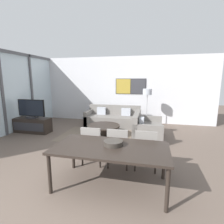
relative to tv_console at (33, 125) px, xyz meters
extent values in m
plane|color=brown|center=(2.72, -3.32, -0.25)|extent=(24.00, 24.00, 0.00)
cube|color=silver|center=(2.72, 2.34, 1.15)|extent=(7.77, 0.06, 2.80)
cube|color=#2D2D33|center=(3.16, 2.30, 1.30)|extent=(1.30, 0.01, 0.66)
cube|color=#B29333|center=(2.84, 2.30, 1.30)|extent=(0.61, 0.02, 0.62)
cube|color=#38383D|center=(3.47, 2.30, 1.30)|extent=(0.61, 0.02, 0.62)
cube|color=silver|center=(-0.67, -0.49, 1.15)|extent=(0.02, 5.66, 2.80)
cube|color=#515156|center=(-0.64, -0.49, 1.15)|extent=(0.07, 0.08, 2.80)
cube|color=#515156|center=(-0.64, 0.93, 1.15)|extent=(0.07, 0.08, 2.80)
cube|color=#706051|center=(2.57, 0.14, -0.25)|extent=(2.89, 1.70, 0.01)
cube|color=black|center=(0.00, 0.00, 0.00)|extent=(1.26, 0.47, 0.51)
cube|color=#2D2D33|center=(0.00, -0.24, 0.00)|extent=(1.16, 0.01, 0.28)
cube|color=#2D2D33|center=(0.00, 0.00, 0.28)|extent=(0.36, 0.20, 0.05)
cube|color=#2D2D33|center=(0.00, 0.00, 0.34)|extent=(0.06, 0.03, 0.08)
cube|color=black|center=(0.00, 0.00, 0.62)|extent=(1.02, 0.04, 0.59)
cube|color=black|center=(0.00, -0.02, 0.62)|extent=(0.94, 0.01, 0.53)
cube|color=slate|center=(2.57, 1.43, -0.04)|extent=(2.13, 0.88, 0.42)
cube|color=slate|center=(2.57, 1.79, 0.15)|extent=(2.13, 0.16, 0.80)
cube|color=slate|center=(1.57, 1.43, 0.05)|extent=(0.14, 0.88, 0.60)
cube|color=slate|center=(3.57, 1.43, 0.05)|extent=(0.14, 0.88, 0.60)
cube|color=#B2B7C1|center=(2.06, 1.61, 0.32)|extent=(0.36, 0.12, 0.30)
cube|color=#B2B7C1|center=(3.08, 1.61, 0.32)|extent=(0.36, 0.12, 0.30)
cube|color=slate|center=(3.99, 0.26, -0.04)|extent=(0.88, 1.37, 0.42)
cube|color=slate|center=(3.63, 0.26, 0.15)|extent=(0.16, 1.37, 0.80)
cube|color=slate|center=(3.99, -0.35, 0.05)|extent=(0.88, 0.14, 0.60)
cube|color=slate|center=(3.99, 0.87, 0.05)|extent=(0.88, 0.14, 0.60)
cube|color=#B2B7C1|center=(3.81, -0.04, 0.32)|extent=(0.12, 0.36, 0.30)
cylinder|color=black|center=(2.57, 0.14, -0.24)|extent=(0.48, 0.48, 0.03)
cylinder|color=black|center=(2.57, 0.14, -0.09)|extent=(0.19, 0.19, 0.33)
cylinder|color=black|center=(2.57, 0.14, 0.10)|extent=(1.06, 1.06, 0.04)
cube|color=black|center=(3.43, -2.45, 0.45)|extent=(1.95, 0.99, 0.04)
cylinder|color=black|center=(2.52, -2.88, 0.09)|extent=(0.06, 0.06, 0.68)
cylinder|color=black|center=(4.35, -2.88, 0.09)|extent=(0.06, 0.06, 0.68)
cylinder|color=black|center=(2.52, -2.02, 0.09)|extent=(0.06, 0.06, 0.68)
cylinder|color=black|center=(4.35, -2.02, 0.09)|extent=(0.06, 0.06, 0.68)
cube|color=gray|center=(2.87, -1.68, 0.17)|extent=(0.46, 0.46, 0.06)
cube|color=gray|center=(2.87, -1.89, 0.40)|extent=(0.42, 0.05, 0.41)
cylinder|color=black|center=(2.67, -1.88, -0.06)|extent=(0.04, 0.04, 0.40)
cylinder|color=black|center=(3.07, -1.88, -0.06)|extent=(0.04, 0.04, 0.40)
cylinder|color=black|center=(2.67, -1.48, -0.06)|extent=(0.04, 0.04, 0.40)
cylinder|color=black|center=(3.07, -1.48, -0.06)|extent=(0.04, 0.04, 0.40)
cube|color=gray|center=(3.43, -1.68, 0.17)|extent=(0.46, 0.46, 0.06)
cube|color=gray|center=(3.43, -1.88, 0.40)|extent=(0.42, 0.05, 0.41)
cylinder|color=black|center=(3.23, -1.88, -0.06)|extent=(0.04, 0.04, 0.40)
cylinder|color=black|center=(3.63, -1.88, -0.06)|extent=(0.04, 0.04, 0.40)
cylinder|color=black|center=(3.23, -1.48, -0.06)|extent=(0.04, 0.04, 0.40)
cylinder|color=black|center=(3.63, -1.48, -0.06)|extent=(0.04, 0.04, 0.40)
cube|color=gray|center=(4.00, -1.66, 0.17)|extent=(0.46, 0.46, 0.06)
cube|color=gray|center=(4.00, -1.87, 0.40)|extent=(0.42, 0.05, 0.41)
cylinder|color=black|center=(3.80, -1.86, -0.06)|extent=(0.04, 0.04, 0.40)
cylinder|color=black|center=(4.20, -1.86, -0.06)|extent=(0.04, 0.04, 0.40)
cylinder|color=black|center=(3.80, -1.46, -0.06)|extent=(0.04, 0.04, 0.40)
cylinder|color=black|center=(4.20, -1.46, -0.06)|extent=(0.04, 0.04, 0.40)
cylinder|color=#332D28|center=(3.46, -2.37, 0.51)|extent=(0.33, 0.33, 0.08)
torus|color=#332D28|center=(3.46, -2.37, 0.54)|extent=(0.33, 0.33, 0.02)
cylinder|color=#2D2D33|center=(3.89, 1.50, -0.24)|extent=(0.28, 0.28, 0.02)
cylinder|color=#B7B7BC|center=(3.89, 1.50, 0.40)|extent=(0.03, 0.03, 1.26)
cylinder|color=#B2B7C1|center=(3.89, 1.50, 1.13)|extent=(0.34, 0.34, 0.22)
camera|label=1|loc=(4.10, -5.17, 1.60)|focal=28.00mm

